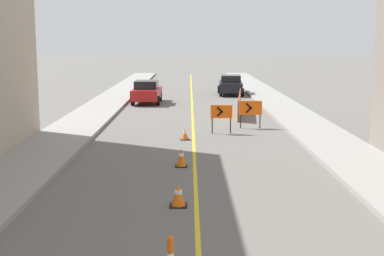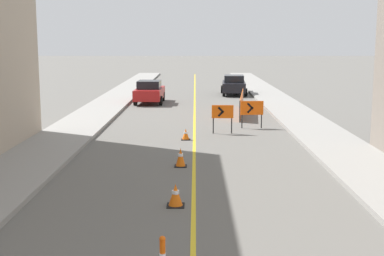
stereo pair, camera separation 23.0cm
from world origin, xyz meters
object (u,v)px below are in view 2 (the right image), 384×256
at_px(traffic_cone_fifth, 186,134).
at_px(traffic_cone_fourth, 181,157).
at_px(traffic_cone_third, 176,195).
at_px(parked_car_curb_near, 150,92).
at_px(parked_car_curb_mid, 234,85).
at_px(arrow_barricade_secondary, 252,109).
at_px(arrow_barricade_primary, 223,113).

bearing_deg(traffic_cone_fifth, traffic_cone_fourth, -91.01).
relative_size(traffic_cone_third, parked_car_curb_near, 0.14).
relative_size(traffic_cone_third, parked_car_curb_mid, 0.14).
height_order(traffic_cone_fourth, parked_car_curb_mid, parked_car_curb_mid).
bearing_deg(traffic_cone_third, arrow_barricade_secondary, 75.30).
relative_size(traffic_cone_third, arrow_barricade_primary, 0.45).
bearing_deg(parked_car_curb_near, arrow_barricade_primary, -68.37).
bearing_deg(traffic_cone_fifth, traffic_cone_third, -90.59).
relative_size(parked_car_curb_near, parked_car_curb_mid, 0.99).
xyz_separation_m(traffic_cone_fourth, traffic_cone_fifth, (0.09, 5.07, -0.08)).
xyz_separation_m(arrow_barricade_primary, parked_car_curb_near, (-4.48, 12.26, -0.17)).
xyz_separation_m(traffic_cone_fifth, parked_car_curb_near, (-2.77, 13.89, 0.56)).
bearing_deg(traffic_cone_fourth, arrow_barricade_primary, 74.99).
relative_size(traffic_cone_fourth, traffic_cone_fifth, 1.32).
bearing_deg(traffic_cone_third, traffic_cone_fifth, 89.41).
xyz_separation_m(traffic_cone_third, traffic_cone_fourth, (0.01, 4.51, 0.02)).
distance_m(traffic_cone_fifth, arrow_barricade_secondary, 4.61).
bearing_deg(traffic_cone_third, traffic_cone_fourth, 89.87).
bearing_deg(parked_car_curb_near, arrow_barricade_secondary, -59.05).
distance_m(arrow_barricade_primary, arrow_barricade_secondary, 2.20).
bearing_deg(arrow_barricade_secondary, arrow_barricade_primary, -136.86).
bearing_deg(parked_car_curb_mid, traffic_cone_fifth, -96.85).
relative_size(arrow_barricade_primary, parked_car_curb_near, 0.31).
xyz_separation_m(traffic_cone_fourth, parked_car_curb_near, (-2.68, 18.95, 0.48)).
bearing_deg(parked_car_curb_mid, parked_car_curb_near, -134.22).
bearing_deg(traffic_cone_fourth, arrow_barricade_secondary, 67.98).
height_order(arrow_barricade_primary, arrow_barricade_secondary, arrow_barricade_secondary).
distance_m(traffic_cone_fourth, parked_car_curb_near, 19.15).
relative_size(traffic_cone_fourth, parked_car_curb_mid, 0.15).
height_order(traffic_cone_third, parked_car_curb_mid, parked_car_curb_mid).
distance_m(arrow_barricade_primary, parked_car_curb_mid, 18.11).
distance_m(traffic_cone_fourth, arrow_barricade_primary, 6.96).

